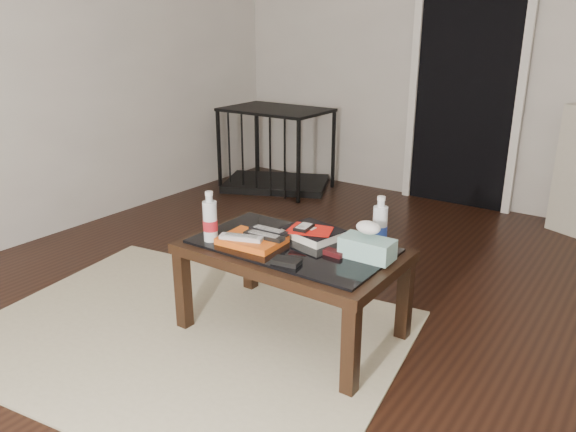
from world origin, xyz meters
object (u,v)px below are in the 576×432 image
(pet_crate, at_px, (276,162))
(tissue_box, at_px, (367,248))
(water_bottle_right, at_px, (380,222))
(water_bottle_left, at_px, (210,216))
(coffee_table, at_px, (292,257))
(textbook, at_px, (313,233))

(pet_crate, bearing_deg, tissue_box, -70.57)
(water_bottle_right, bearing_deg, water_bottle_left, -150.73)
(coffee_table, bearing_deg, tissue_box, 9.53)
(pet_crate, xyz_separation_m, textbook, (1.59, -1.89, 0.25))
(coffee_table, height_order, pet_crate, pet_crate)
(pet_crate, bearing_deg, textbook, -74.80)
(tissue_box, bearing_deg, pet_crate, 133.47)
(water_bottle_left, height_order, water_bottle_right, same)
(pet_crate, height_order, textbook, pet_crate)
(water_bottle_right, bearing_deg, tissue_box, -83.95)
(pet_crate, bearing_deg, coffee_table, -77.19)
(coffee_table, relative_size, pet_crate, 0.94)
(water_bottle_right, bearing_deg, pet_crate, 136.34)
(coffee_table, distance_m, pet_crate, 2.55)
(pet_crate, relative_size, water_bottle_left, 4.49)
(coffee_table, bearing_deg, water_bottle_right, 31.58)
(coffee_table, xyz_separation_m, water_bottle_left, (-0.34, -0.17, 0.18))
(coffee_table, relative_size, tissue_box, 4.35)
(pet_crate, height_order, water_bottle_right, pet_crate)
(textbook, bearing_deg, coffee_table, -91.00)
(textbook, bearing_deg, pet_crate, 142.72)
(textbook, xyz_separation_m, tissue_box, (0.32, -0.07, 0.02))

